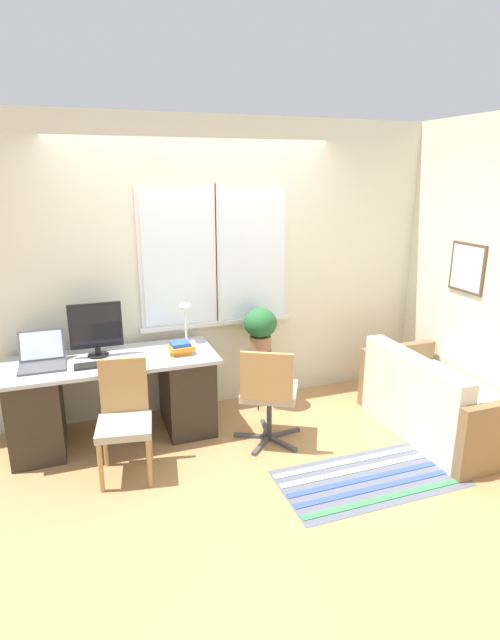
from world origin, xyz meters
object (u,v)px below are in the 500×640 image
object	(u,v)px
keyboard	(102,364)
desk_chair_wooden	(124,417)
laptop	(42,359)
monitor	(96,329)
office_chair_swivel	(269,392)
desk_lamp	(186,316)
book_stack	(181,348)
plant_stand	(260,358)
mouse	(137,360)
potted_plant	(260,326)
couch_loveseat	(438,404)

from	to	relation	value
keyboard	desk_chair_wooden	bearing A→B (deg)	-74.85
laptop	monitor	xyz separation A→B (m)	(0.43, 0.08, 0.18)
office_chair_swivel	desk_lamp	bearing A→B (deg)	-26.61
desk_lamp	keyboard	bearing A→B (deg)	-156.78
book_stack	office_chair_swivel	size ratio (longest dim) A/B	0.24
book_stack	keyboard	bearing A→B (deg)	-175.62
laptop	monitor	distance (m)	0.48
desk_chair_wooden	monitor	bearing A→B (deg)	109.85
monitor	plant_stand	xyz separation A→B (m)	(1.47, 0.03, -0.46)
laptop	book_stack	distance (m)	1.10
laptop	plant_stand	xyz separation A→B (m)	(1.91, 0.12, -0.27)
monitor	plant_stand	world-z (taller)	monitor
desk_lamp	office_chair_swivel	bearing A→B (deg)	-54.71
laptop	plant_stand	distance (m)	1.93
monitor	office_chair_swivel	size ratio (longest dim) A/B	0.52
mouse	book_stack	size ratio (longest dim) A/B	0.32
plant_stand	potted_plant	distance (m)	0.32
couch_loveseat	plant_stand	size ratio (longest dim) A/B	2.38
plant_stand	mouse	bearing A→B (deg)	-166.28
book_stack	plant_stand	distance (m)	0.88
couch_loveseat	monitor	bearing A→B (deg)	71.26
couch_loveseat	potted_plant	xyz separation A→B (m)	(-1.30, 0.98, 0.57)
desk_chair_wooden	couch_loveseat	xyz separation A→B (m)	(2.65, -0.28, -0.20)
keyboard	book_stack	size ratio (longest dim) A/B	1.96
laptop	keyboard	distance (m)	0.47
mouse	book_stack	bearing A→B (deg)	10.21
desk_chair_wooden	potted_plant	world-z (taller)	potted_plant
couch_loveseat	plant_stand	world-z (taller)	couch_loveseat
desk_lamp	desk_chair_wooden	xyz separation A→B (m)	(-0.65, -0.75, -0.52)
laptop	book_stack	bearing A→B (deg)	-5.42
book_stack	desk_chair_wooden	world-z (taller)	desk_chair_wooden
desk_lamp	potted_plant	xyz separation A→B (m)	(0.70, -0.06, -0.15)
desk_chair_wooden	couch_loveseat	world-z (taller)	desk_chair_wooden
laptop	office_chair_swivel	world-z (taller)	laptop
desk_chair_wooden	couch_loveseat	size ratio (longest dim) A/B	0.61
plant_stand	laptop	bearing A→B (deg)	-176.49
couch_loveseat	desk_lamp	bearing A→B (deg)	62.65
monitor	desk_chair_wooden	world-z (taller)	monitor
mouse	potted_plant	xyz separation A→B (m)	(1.18, 0.29, 0.08)
desk_lamp	potted_plant	distance (m)	0.71
keyboard	office_chair_swivel	xyz separation A→B (m)	(1.28, -0.40, -0.27)
potted_plant	desk_lamp	bearing A→B (deg)	175.30
desk_lamp	potted_plant	world-z (taller)	desk_lamp
laptop	monitor	bearing A→B (deg)	10.73
desk_lamp	mouse	bearing A→B (deg)	-144.67
monitor	keyboard	xyz separation A→B (m)	(0.01, -0.24, -0.23)
laptop	book_stack	size ratio (longest dim) A/B	1.72
couch_loveseat	plant_stand	bearing A→B (deg)	53.15
laptop	couch_loveseat	xyz separation A→B (m)	(3.21, -0.86, -0.52)
laptop	keyboard	xyz separation A→B (m)	(0.44, -0.15, -0.05)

